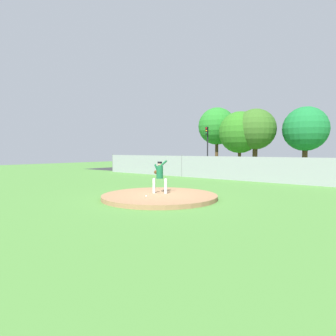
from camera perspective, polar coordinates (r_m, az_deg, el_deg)
ground_plane at (r=18.55m, az=10.55°, el=-3.58°), size 80.00×80.00×0.00m
asphalt_strip at (r=26.29m, az=19.43°, el=-1.67°), size 44.00×7.00×0.01m
pitchers_mound at (r=13.61m, az=-1.66°, el=-5.64°), size 5.39×5.39×0.19m
pitcher_youth at (r=13.87m, az=-1.67°, el=-1.17°), size 0.81×0.36×1.61m
baseball at (r=12.88m, az=-4.31°, el=-5.56°), size 0.07×0.07×0.07m
chainlink_fence at (r=22.05m, az=15.54°, el=-0.19°), size 30.48×0.07×1.91m
parked_car_silver at (r=25.55m, az=25.44°, el=-0.15°), size 1.94×4.37×1.67m
parked_car_navy at (r=27.04m, az=15.42°, el=0.21°), size 2.00×4.27×1.68m
parked_car_slate at (r=29.52m, az=4.64°, el=0.59°), size 2.09×4.15×1.69m
traffic_cone_orange at (r=28.53m, az=11.36°, el=-0.64°), size 0.40×0.40×0.55m
traffic_light_near at (r=33.62m, az=7.72°, el=5.34°), size 0.28×0.46×4.98m
tree_bushy_near at (r=39.98m, az=9.61°, el=8.10°), size 4.99×4.99×8.06m
tree_slender_far at (r=37.19m, az=13.96°, el=6.83°), size 5.15×5.15×7.11m
tree_leaning_west at (r=36.70m, az=16.83°, el=7.29°), size 4.90×4.90×7.30m
tree_tall_centre at (r=36.28m, az=25.45°, el=6.95°), size 4.97×4.97×7.20m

